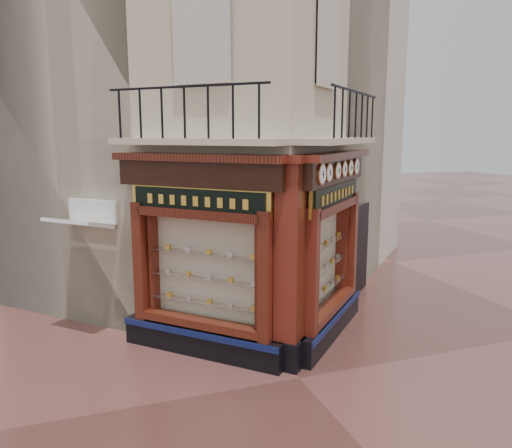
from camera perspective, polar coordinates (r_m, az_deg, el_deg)
name	(u,v)px	position (r m, az deg, el deg)	size (l,w,h in m)	color
ground	(299,378)	(9.44, 4.96, -17.14)	(80.00, 80.00, 0.00)	#4A2722
main_building	(210,72)	(14.31, -5.32, 16.88)	(8.00, 8.00, 12.00)	#C0B296
neighbour_left	(111,95)	(16.32, -16.22, 13.93)	(8.00, 8.00, 11.00)	beige
neighbour_right	(263,99)	(17.36, 0.82, 14.08)	(8.00, 8.00, 11.00)	beige
shopfront_left	(201,258)	(9.71, -6.33, -3.88)	(2.86, 2.86, 3.98)	black
shopfront_right	(331,247)	(10.68, 8.54, -2.63)	(2.86, 2.86, 3.98)	black
corner_pilaster	(290,267)	(9.16, 3.86, -4.90)	(0.85, 0.85, 3.98)	black
balcony	(271,140)	(9.76, 1.70, 9.54)	(5.94, 2.97, 1.03)	#C0B296
clock_a	(322,174)	(9.14, 7.51, 5.66)	(0.31, 0.31, 0.39)	#C77E42
clock_b	(329,173)	(9.54, 8.30, 5.83)	(0.28, 0.28, 0.35)	#C77E42
clock_c	(337,171)	(10.09, 9.28, 6.04)	(0.28, 0.28, 0.34)	#C77E42
clock_d	(344,169)	(10.55, 10.02, 6.19)	(0.27, 0.27, 0.33)	#C77E42
clock_e	(350,168)	(11.01, 10.70, 6.34)	(0.28, 0.28, 0.35)	#C77E42
clock_f	(356,166)	(11.50, 11.36, 6.47)	(0.30, 0.30, 0.37)	#C77E42
awning	(85,334)	(11.85, -18.96, -11.80)	(1.32, 0.79, 0.08)	silver
signboard_left	(197,201)	(9.44, -6.71, 2.65)	(2.19, 2.19, 0.59)	gold
signboard_right	(336,195)	(10.47, 9.11, 3.33)	(2.22, 2.22, 0.59)	gold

